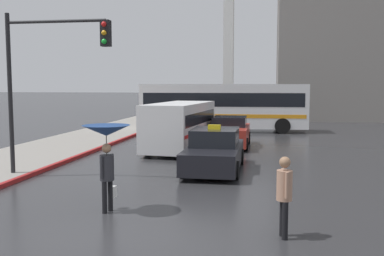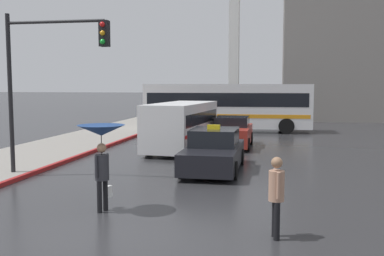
# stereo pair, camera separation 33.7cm
# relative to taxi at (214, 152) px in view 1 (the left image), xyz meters

# --- Properties ---
(ground_plane) EXTENTS (300.00, 300.00, 0.00)m
(ground_plane) POSITION_rel_taxi_xyz_m (-1.38, -7.56, -0.67)
(ground_plane) COLOR #2D2D30
(taxi) EXTENTS (1.91, 4.45, 1.63)m
(taxi) POSITION_rel_taxi_xyz_m (0.00, 0.00, 0.00)
(taxi) COLOR black
(taxi) RESTS_ON ground_plane
(sedan_red) EXTENTS (1.91, 4.03, 1.46)m
(sedan_red) POSITION_rel_taxi_xyz_m (0.02, 6.16, 0.01)
(sedan_red) COLOR #A52D23
(sedan_red) RESTS_ON ground_plane
(ambulance_van) EXTENTS (2.56, 5.73, 2.19)m
(ambulance_van) POSITION_rel_taxi_xyz_m (-2.13, 4.54, 0.55)
(ambulance_van) COLOR silver
(ambulance_van) RESTS_ON ground_plane
(city_bus) EXTENTS (10.67, 3.05, 3.05)m
(city_bus) POSITION_rel_taxi_xyz_m (-1.00, 13.40, 1.03)
(city_bus) COLOR silver
(city_bus) RESTS_ON ground_plane
(pedestrian_with_umbrella) EXTENTS (1.12, 1.12, 2.08)m
(pedestrian_with_umbrella) POSITION_rel_taxi_xyz_m (-1.90, -5.60, 1.03)
(pedestrian_with_umbrella) COLOR black
(pedestrian_with_umbrella) RESTS_ON ground_plane
(pedestrian_man) EXTENTS (0.36, 0.46, 1.63)m
(pedestrian_man) POSITION_rel_taxi_xyz_m (2.18, -6.74, 0.29)
(pedestrian_man) COLOR black
(pedestrian_man) RESTS_ON ground_plane
(traffic_light) EXTENTS (3.50, 0.38, 5.30)m
(traffic_light) POSITION_rel_taxi_xyz_m (-5.00, -2.19, 3.03)
(traffic_light) COLOR black
(traffic_light) RESTS_ON ground_plane
(monument_cross) EXTENTS (7.18, 0.90, 16.31)m
(monument_cross) POSITION_rel_taxi_xyz_m (-1.81, 26.12, 8.58)
(monument_cross) COLOR white
(monument_cross) RESTS_ON ground_plane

